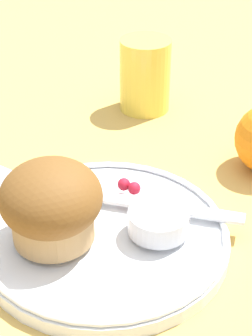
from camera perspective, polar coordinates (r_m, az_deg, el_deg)
name	(u,v)px	position (r m, az deg, el deg)	size (l,w,h in m)	color
ground_plane	(111,246)	(0.54, -1.58, -7.91)	(3.00, 3.00, 0.00)	tan
plate	(104,237)	(0.53, -2.24, -6.99)	(0.23, 0.23, 0.02)	white
muffin	(51,204)	(0.50, -7.59, -3.61)	(0.09, 0.09, 0.08)	tan
cream_ramekin	(158,220)	(0.52, 3.32, -5.32)	(0.06, 0.06, 0.02)	silver
berry_pair	(129,186)	(0.57, 0.31, -1.87)	(0.03, 0.01, 0.01)	#B7192D
butter_knife	(144,204)	(0.55, 1.86, -3.65)	(0.19, 0.08, 0.00)	silver
juice_glass	(145,75)	(0.76, 1.95, 9.42)	(0.07, 0.07, 0.10)	#EAD14C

